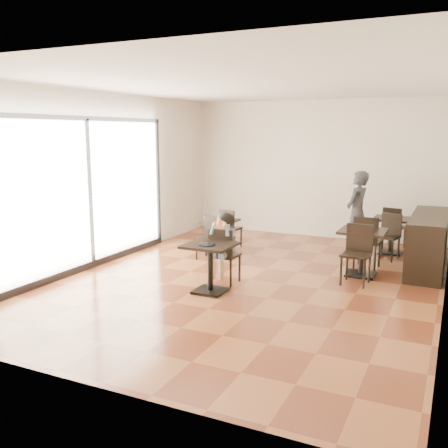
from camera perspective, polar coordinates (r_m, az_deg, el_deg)
The scene contains 22 objects.
floor at distance 8.52m, azimuth 3.05°, elevation -6.36°, with size 6.00×8.00×0.01m, color brown.
ceiling at distance 8.19m, azimuth 3.28°, elevation 15.61°, with size 6.00×8.00×0.01m, color silver.
wall_back at distance 11.99m, azimuth 10.43°, elevation 6.17°, with size 6.00×0.01×3.20m, color white.
wall_front at distance 4.77m, azimuth -15.25°, elevation -0.33°, with size 6.00×0.01×3.20m, color white.
wall_left at distance 9.73m, azimuth -13.51°, elevation 5.09°, with size 0.01×8.00×3.20m, color white.
storefront_window at distance 9.34m, azimuth -15.22°, elevation 3.57°, with size 0.04×4.50×2.60m, color white.
child_table at distance 7.76m, azimuth -1.58°, elevation -5.07°, with size 0.73×0.73×0.77m, color black, non-canonical shape.
child_chair at distance 8.21m, azimuth 0.15°, elevation -3.61°, with size 0.42×0.42×0.93m, color black, non-canonical shape.
child at distance 8.18m, azimuth 0.15°, elevation -2.79°, with size 0.42×0.59×1.17m, color slate, non-canonical shape.
plate at distance 7.57m, azimuth -1.94°, elevation -2.37°, with size 0.26×0.26×0.02m, color black.
pizza_slice at distance 7.93m, azimuth -0.43°, elevation -0.06°, with size 0.27×0.21×0.06m, color tan, non-canonical shape.
adult_patron at distance 10.50m, azimuth 14.96°, elevation 1.27°, with size 0.62×0.41×1.70m, color #343539.
cafe_table_mid at distance 8.97m, azimuth 15.47°, elevation -3.19°, with size 0.77×0.77×0.81m, color black, non-canonical shape.
cafe_table_left at distance 10.26m, azimuth -0.47°, elevation -1.43°, with size 0.66×0.66×0.69m, color black, non-canonical shape.
cafe_table_back at distance 10.78m, azimuth 18.53°, elevation -1.27°, with size 0.70×0.70×0.74m, color black, non-canonical shape.
chair_mid_a at distance 9.48m, azimuth 16.07°, elevation -1.99°, with size 0.44×0.44×0.97m, color black, non-canonical shape.
chair_mid_b at distance 8.42m, azimuth 14.85°, elevation -3.47°, with size 0.44×0.44×0.97m, color black, non-canonical shape.
chair_left_a at distance 10.74m, azimuth 0.80°, elevation -0.52°, with size 0.37×0.37×0.83m, color black, non-canonical shape.
chair_left_b at distance 9.77m, azimuth -1.87°, elevation -1.63°, with size 0.37×0.37×0.83m, color black, non-canonical shape.
chair_back_a at distance 11.30m, azimuth 18.89°, elevation -0.39°, with size 0.40×0.40×0.89m, color black, non-canonical shape.
chair_back_b at distance 10.23m, azimuth 18.18°, elevation -1.44°, with size 0.40×0.40×0.89m, color black, non-canonical shape.
service_counter at distance 9.76m, azimuth 22.29°, elevation -1.93°, with size 0.60×2.40×1.00m, color black.
Camera 1 is at (3.06, -7.56, 2.46)m, focal length 40.00 mm.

